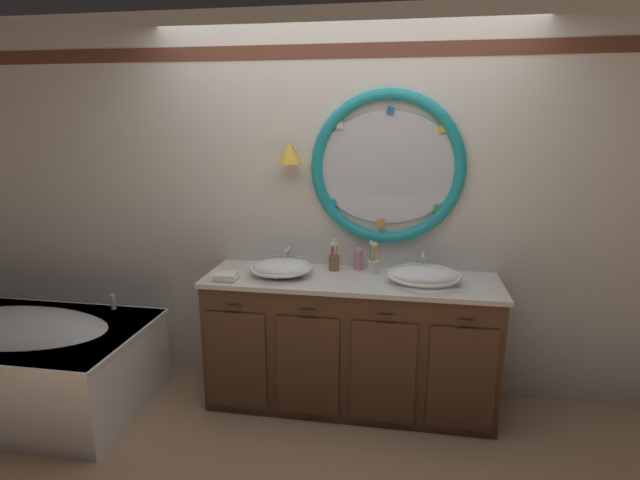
{
  "coord_description": "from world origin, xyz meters",
  "views": [
    {
      "loc": [
        0.43,
        -2.8,
        1.9
      ],
      "look_at": [
        -0.09,
        0.25,
        1.15
      ],
      "focal_mm": 28.05,
      "sensor_mm": 36.0,
      "label": 1
    }
  ],
  "objects_px": {
    "sink_basin_left": "(281,268)",
    "toothbrush_holder_right": "(373,265)",
    "soap_dispenser": "(358,260)",
    "bathtub": "(20,358)",
    "sink_basin_right": "(424,275)",
    "folded_hand_towel": "(226,277)",
    "toothbrush_holder_left": "(334,261)"
  },
  "relations": [
    {
      "from": "sink_basin_left",
      "to": "toothbrush_holder_right",
      "type": "height_order",
      "value": "toothbrush_holder_right"
    },
    {
      "from": "toothbrush_holder_left",
      "to": "folded_hand_towel",
      "type": "bearing_deg",
      "value": -153.08
    },
    {
      "from": "sink_basin_right",
      "to": "bathtub",
      "type": "bearing_deg",
      "value": -171.99
    },
    {
      "from": "toothbrush_holder_left",
      "to": "sink_basin_right",
      "type": "bearing_deg",
      "value": -16.73
    },
    {
      "from": "sink_basin_left",
      "to": "bathtub",
      "type": "bearing_deg",
      "value": -167.82
    },
    {
      "from": "folded_hand_towel",
      "to": "soap_dispenser",
      "type": "bearing_deg",
      "value": 24.96
    },
    {
      "from": "sink_basin_right",
      "to": "toothbrush_holder_right",
      "type": "xyz_separation_m",
      "value": [
        -0.32,
        0.15,
        0.01
      ]
    },
    {
      "from": "sink_basin_right",
      "to": "folded_hand_towel",
      "type": "relative_size",
      "value": 3.11
    },
    {
      "from": "bathtub",
      "to": "toothbrush_holder_right",
      "type": "height_order",
      "value": "toothbrush_holder_right"
    },
    {
      "from": "soap_dispenser",
      "to": "toothbrush_holder_right",
      "type": "bearing_deg",
      "value": -35.62
    },
    {
      "from": "sink_basin_right",
      "to": "toothbrush_holder_right",
      "type": "distance_m",
      "value": 0.36
    },
    {
      "from": "toothbrush_holder_right",
      "to": "soap_dispenser",
      "type": "xyz_separation_m",
      "value": [
        -0.11,
        0.08,
        0.01
      ]
    },
    {
      "from": "toothbrush_holder_right",
      "to": "folded_hand_towel",
      "type": "height_order",
      "value": "toothbrush_holder_right"
    },
    {
      "from": "toothbrush_holder_right",
      "to": "toothbrush_holder_left",
      "type": "bearing_deg",
      "value": 173.61
    },
    {
      "from": "sink_basin_right",
      "to": "toothbrush_holder_right",
      "type": "relative_size",
      "value": 2.07
    },
    {
      "from": "sink_basin_left",
      "to": "toothbrush_holder_right",
      "type": "relative_size",
      "value": 1.84
    },
    {
      "from": "toothbrush_holder_right",
      "to": "folded_hand_towel",
      "type": "bearing_deg",
      "value": -161.85
    },
    {
      "from": "soap_dispenser",
      "to": "folded_hand_towel",
      "type": "bearing_deg",
      "value": -155.04
    },
    {
      "from": "bathtub",
      "to": "sink_basin_left",
      "type": "distance_m",
      "value": 1.86
    },
    {
      "from": "sink_basin_left",
      "to": "folded_hand_towel",
      "type": "height_order",
      "value": "sink_basin_left"
    },
    {
      "from": "bathtub",
      "to": "sink_basin_left",
      "type": "height_order",
      "value": "sink_basin_left"
    },
    {
      "from": "sink_basin_left",
      "to": "toothbrush_holder_left",
      "type": "xyz_separation_m",
      "value": [
        0.33,
        0.18,
        0.01
      ]
    },
    {
      "from": "toothbrush_holder_right",
      "to": "folded_hand_towel",
      "type": "xyz_separation_m",
      "value": [
        -0.92,
        -0.3,
        -0.04
      ]
    },
    {
      "from": "bathtub",
      "to": "sink_basin_left",
      "type": "bearing_deg",
      "value": 12.18
    },
    {
      "from": "bathtub",
      "to": "sink_basin_left",
      "type": "xyz_separation_m",
      "value": [
        1.72,
        0.37,
        0.61
      ]
    },
    {
      "from": "bathtub",
      "to": "soap_dispenser",
      "type": "relative_size",
      "value": 10.72
    },
    {
      "from": "sink_basin_right",
      "to": "soap_dispenser",
      "type": "xyz_separation_m",
      "value": [
        -0.43,
        0.22,
        0.02
      ]
    },
    {
      "from": "toothbrush_holder_left",
      "to": "toothbrush_holder_right",
      "type": "bearing_deg",
      "value": -6.39
    },
    {
      "from": "toothbrush_holder_left",
      "to": "folded_hand_towel",
      "type": "relative_size",
      "value": 1.44
    },
    {
      "from": "sink_basin_left",
      "to": "soap_dispenser",
      "type": "distance_m",
      "value": 0.54
    },
    {
      "from": "toothbrush_holder_left",
      "to": "soap_dispenser",
      "type": "distance_m",
      "value": 0.17
    },
    {
      "from": "bathtub",
      "to": "toothbrush_holder_left",
      "type": "height_order",
      "value": "toothbrush_holder_left"
    }
  ]
}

